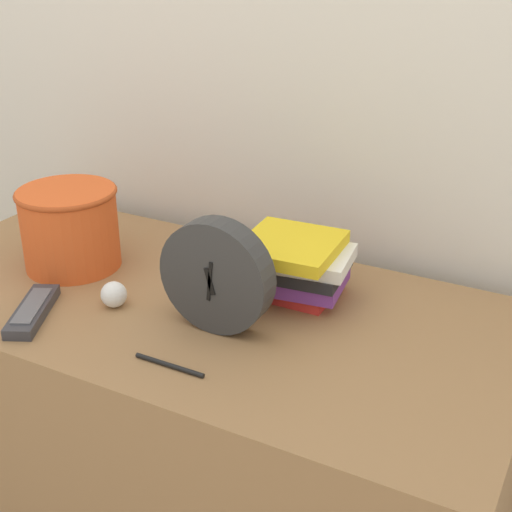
# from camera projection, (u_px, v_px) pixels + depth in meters

# --- Properties ---
(wall_back) EXTENTS (6.00, 0.04, 2.40)m
(wall_back) POSITION_uv_depth(u_px,v_px,m) (281.00, 8.00, 1.43)
(wall_back) COLOR silver
(wall_back) RESTS_ON ground_plane
(desk) EXTENTS (1.23, 0.60, 0.71)m
(desk) POSITION_uv_depth(u_px,v_px,m) (198.00, 448.00, 1.50)
(desk) COLOR olive
(desk) RESTS_ON ground_plane
(desk_clock) EXTENTS (0.20, 0.05, 0.20)m
(desk_clock) POSITION_uv_depth(u_px,v_px,m) (216.00, 276.00, 1.21)
(desk_clock) COLOR #333333
(desk_clock) RESTS_ON desk
(book_stack) EXTENTS (0.24, 0.19, 0.12)m
(book_stack) POSITION_uv_depth(u_px,v_px,m) (292.00, 265.00, 1.34)
(book_stack) COLOR red
(book_stack) RESTS_ON desk
(basket) EXTENTS (0.20, 0.20, 0.17)m
(basket) POSITION_uv_depth(u_px,v_px,m) (70.00, 226.00, 1.44)
(basket) COLOR #E05623
(basket) RESTS_ON desk
(tv_remote) EXTENTS (0.12, 0.18, 0.02)m
(tv_remote) POSITION_uv_depth(u_px,v_px,m) (33.00, 311.00, 1.29)
(tv_remote) COLOR #333338
(tv_remote) RESTS_ON desk
(crumpled_paper_ball) EXTENTS (0.05, 0.05, 0.05)m
(crumpled_paper_ball) POSITION_uv_depth(u_px,v_px,m) (114.00, 294.00, 1.31)
(crumpled_paper_ball) COLOR white
(crumpled_paper_ball) RESTS_ON desk
(pen) EXTENTS (0.13, 0.01, 0.01)m
(pen) POSITION_uv_depth(u_px,v_px,m) (169.00, 365.00, 1.14)
(pen) COLOR black
(pen) RESTS_ON desk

